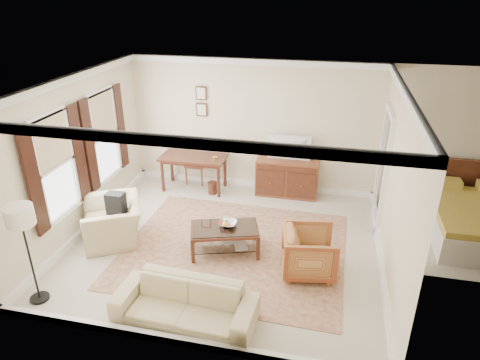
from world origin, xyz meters
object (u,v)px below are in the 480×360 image
at_px(sideboard, 287,177).
at_px(coffee_table, 225,233).
at_px(club_armchair, 112,215).
at_px(writing_desk, 194,161).
at_px(striped_armchair, 309,250).
at_px(sofa, 185,298).
at_px(tv, 289,141).

xyz_separation_m(sideboard, coffee_table, (-0.78, -2.47, -0.03)).
bearing_deg(sideboard, club_armchair, -138.67).
xyz_separation_m(writing_desk, striped_armchair, (2.78, -2.57, -0.26)).
relative_size(sideboard, coffee_table, 1.03).
bearing_deg(striped_armchair, club_armchair, 77.08).
xyz_separation_m(sideboard, striped_armchair, (0.69, -2.75, 0.01)).
bearing_deg(club_armchair, sofa, 19.79).
bearing_deg(sideboard, striped_armchair, -75.83).
bearing_deg(tv, writing_desk, 4.29).
relative_size(tv, coffee_table, 0.68).
bearing_deg(writing_desk, sofa, -73.47).
relative_size(sideboard, tv, 1.51).
distance_m(writing_desk, sideboard, 2.12).
height_order(club_armchair, sofa, club_armchair).
xyz_separation_m(striped_armchair, sofa, (-1.58, -1.49, -0.04)).
distance_m(striped_armchair, club_armchair, 3.57).
xyz_separation_m(sideboard, sofa, (-0.89, -4.23, -0.03)).
bearing_deg(coffee_table, tv, 72.38).
bearing_deg(tv, coffee_table, 72.38).
relative_size(tv, sofa, 0.45).
relative_size(sideboard, sofa, 0.68).
xyz_separation_m(coffee_table, sofa, (-0.11, -1.76, 0.01)).
distance_m(club_armchair, sofa, 2.62).
bearing_deg(tv, striped_armchair, 104.27).
relative_size(writing_desk, coffee_table, 1.12).
bearing_deg(striped_armchair, writing_desk, 37.99).
relative_size(coffee_table, striped_armchair, 1.53).
relative_size(sideboard, club_armchair, 1.17).
bearing_deg(tv, club_armchair, 41.10).
height_order(coffee_table, striped_armchair, striped_armchair).
height_order(writing_desk, striped_armchair, striped_armchair).
distance_m(coffee_table, striped_armchair, 1.50).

